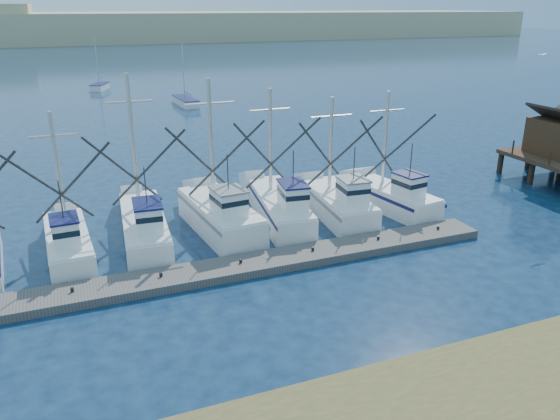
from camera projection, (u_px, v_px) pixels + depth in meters
name	position (u px, v px, depth m)	size (l,w,h in m)	color
ground	(410.00, 306.00, 24.33)	(500.00, 500.00, 0.00)	#0C1F38
floating_dock	(202.00, 273.00, 26.85)	(32.01, 2.13, 0.43)	#5B5752
dune_ridge	(91.00, 27.00, 205.40)	(360.00, 60.00, 10.00)	tan
trawler_fleet	(189.00, 223.00, 31.05)	(31.10, 9.04, 9.18)	white
sailboat_near	(186.00, 101.00, 73.13)	(2.36, 6.88, 8.10)	white
sailboat_far	(100.00, 87.00, 86.30)	(3.43, 5.09, 8.10)	white
flying_gull	(540.00, 55.00, 34.28)	(1.01, 0.18, 0.18)	white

